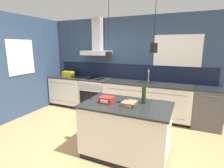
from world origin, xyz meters
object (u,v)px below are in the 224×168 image
(dishwasher, at_px, (207,108))
(red_supply_box, at_px, (106,100))
(bottle_on_island, at_px, (144,95))
(yellow_toolbox, at_px, (68,74))
(oven_range, at_px, (96,94))
(book_stack, at_px, (129,103))

(dishwasher, relative_size, red_supply_box, 4.11)
(bottle_on_island, height_order, yellow_toolbox, bottle_on_island)
(dishwasher, bearing_deg, oven_range, -179.92)
(bottle_on_island, bearing_deg, yellow_toolbox, 149.74)
(oven_range, bearing_deg, yellow_toolbox, 179.74)
(oven_range, xyz_separation_m, bottle_on_island, (1.79, -1.59, 0.60))
(dishwasher, xyz_separation_m, yellow_toolbox, (-3.83, 0.00, 0.54))
(bottle_on_island, xyz_separation_m, red_supply_box, (-0.57, -0.21, -0.10))
(dishwasher, distance_m, yellow_toolbox, 3.86)
(red_supply_box, bearing_deg, book_stack, 4.91)
(red_supply_box, bearing_deg, yellow_toolbox, 140.11)
(red_supply_box, bearing_deg, oven_range, 123.87)
(dishwasher, xyz_separation_m, book_stack, (-1.27, -1.78, 0.49))
(dishwasher, height_order, book_stack, book_stack)
(book_stack, height_order, red_supply_box, red_supply_box)
(bottle_on_island, xyz_separation_m, yellow_toolbox, (-2.74, 1.60, -0.07))
(bottle_on_island, relative_size, yellow_toolbox, 1.02)
(book_stack, bearing_deg, dishwasher, 54.36)
(book_stack, distance_m, yellow_toolbox, 3.11)
(oven_range, height_order, dishwasher, same)
(oven_range, bearing_deg, dishwasher, 0.08)
(book_stack, bearing_deg, oven_range, 131.99)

